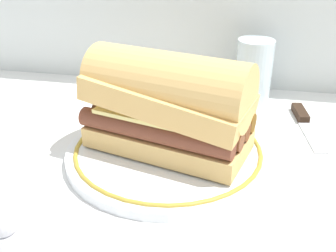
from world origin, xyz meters
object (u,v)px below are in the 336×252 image
plate (168,151)px  drinking_glass (253,75)px  salt_shaker (8,242)px  sausage_sandwich (168,103)px  butter_knife (305,123)px

plate → drinking_glass: bearing=62.8°
plate → salt_shaker: (-0.10, -0.22, 0.02)m
sausage_sandwich → drinking_glass: 0.23m
plate → butter_knife: bearing=34.2°
sausage_sandwich → drinking_glass: size_ratio=2.08×
plate → salt_shaker: bearing=-114.6°
drinking_glass → salt_shaker: drinking_glass is taller
salt_shaker → butter_knife: size_ratio=0.46×
drinking_glass → butter_knife: (0.08, -0.08, -0.04)m
sausage_sandwich → salt_shaker: (-0.10, -0.22, -0.04)m
drinking_glass → butter_knife: 0.12m
drinking_glass → salt_shaker: bearing=-115.9°
salt_shaker → drinking_glass: bearing=64.1°
plate → drinking_glass: 0.24m
salt_shaker → butter_knife: (0.29, 0.34, -0.03)m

